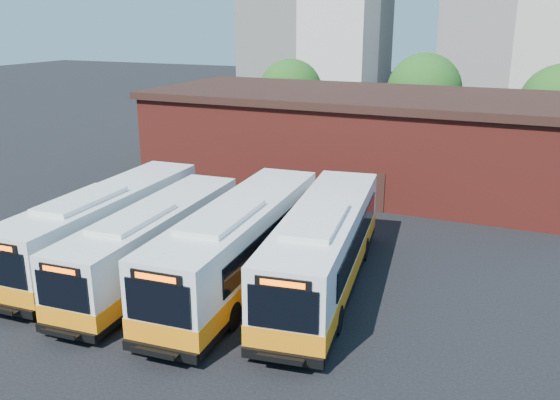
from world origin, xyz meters
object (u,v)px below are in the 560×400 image
at_px(bus_west, 106,228).
at_px(bus_mideast, 239,248).
at_px(bus_east, 324,251).
at_px(transit_worker, 148,326).
at_px(bus_midwest, 154,245).

xyz_separation_m(bus_west, bus_mideast, (7.09, 0.12, 0.08)).
relative_size(bus_mideast, bus_east, 1.01).
xyz_separation_m(bus_west, transit_worker, (6.64, -5.97, -0.71)).
relative_size(bus_west, bus_mideast, 0.95).
xyz_separation_m(bus_midwest, bus_east, (7.25, 2.08, 0.15)).
height_order(bus_midwest, transit_worker, bus_midwest).
height_order(bus_west, bus_mideast, bus_mideast).
distance_m(bus_midwest, bus_mideast, 3.90).
height_order(bus_midwest, bus_east, bus_east).
bearing_deg(bus_west, bus_east, 4.23).
bearing_deg(bus_east, bus_mideast, -169.24).
relative_size(bus_west, transit_worker, 7.19).
bearing_deg(bus_midwest, bus_east, 12.36).
relative_size(bus_midwest, bus_mideast, 0.90).
bearing_deg(bus_midwest, bus_mideast, 9.87).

